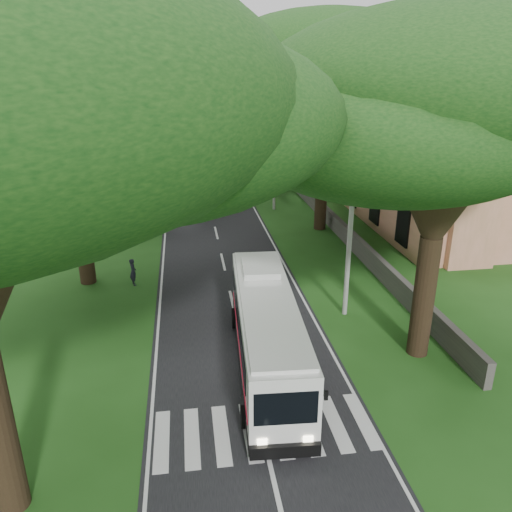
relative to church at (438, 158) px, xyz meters
name	(u,v)px	position (x,y,z in m)	size (l,w,h in m)	color
ground	(254,395)	(-17.86, -21.55, -4.91)	(140.00, 140.00, 0.00)	#1D4814
road	(212,215)	(-17.86, 3.45, -4.90)	(8.00, 120.00, 0.04)	black
crosswalk	(262,431)	(-17.86, -23.55, -4.91)	(8.00, 3.00, 0.01)	silver
property_wall	(319,207)	(-8.86, 2.45, -4.31)	(0.35, 50.00, 1.20)	#383533
church	(438,158)	(0.00, 0.00, 0.00)	(14.00, 24.00, 11.60)	tan
pole_near	(350,235)	(-12.36, -15.55, -0.73)	(1.60, 0.24, 8.00)	gray
pole_mid	(275,162)	(-12.36, 4.45, -0.73)	(1.60, 0.24, 8.00)	gray
pole_far	(245,133)	(-12.36, 24.45, -0.73)	(1.60, 0.24, 8.00)	gray
tree_l_mida	(61,66)	(-25.86, -9.55, 6.83)	(14.43, 14.43, 14.92)	black
tree_l_midb	(115,80)	(-25.36, 8.45, 5.73)	(15.77, 15.77, 14.05)	black
tree_l_far	(124,76)	(-26.36, 26.45, 5.74)	(13.33, 13.33, 13.61)	black
tree_r_near	(450,96)	(-10.36, -19.55, 5.83)	(14.74, 14.74, 13.96)	black
tree_r_mida	(327,62)	(-9.86, -1.55, 7.10)	(15.95, 15.95, 15.48)	black
tree_r_midb	(274,70)	(-10.36, 16.45, 6.51)	(15.96, 15.96, 14.89)	black
tree_r_far	(257,67)	(-9.36, 34.45, 6.75)	(15.22, 15.22, 14.98)	black
coach_bus	(267,329)	(-17.06, -19.59, -3.19)	(3.03, 10.97, 3.20)	silver
distant_car_b	(192,150)	(-18.66, 34.42, -4.16)	(1.52, 4.35, 1.43)	navy
distant_car_c	(217,150)	(-15.18, 33.39, -4.13)	(2.09, 5.15, 1.50)	maroon
pedestrian	(133,272)	(-23.21, -10.32, -4.12)	(0.58, 0.38, 1.58)	black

